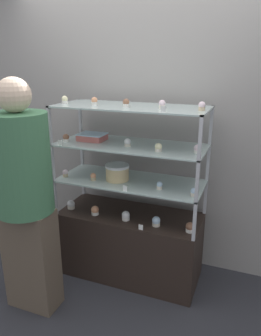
{
  "coord_description": "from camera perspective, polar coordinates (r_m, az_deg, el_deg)",
  "views": [
    {
      "loc": [
        0.94,
        -2.4,
        1.88
      ],
      "look_at": [
        0.0,
        0.0,
        1.02
      ],
      "focal_mm": 35.0,
      "sensor_mm": 36.0,
      "label": 1
    }
  ],
  "objects": [
    {
      "name": "display_riser_upper",
      "position": [
        2.6,
        0.0,
        10.35
      ],
      "size": [
        1.22,
        0.51,
        0.31
      ],
      "color": "#B7B7BC",
      "rests_on": "display_riser_middle"
    },
    {
      "name": "cupcake_15",
      "position": [
        2.53,
        -0.77,
        11.24
      ],
      "size": [
        0.05,
        0.05,
        0.06
      ],
      "color": "white",
      "rests_on": "display_riser_upper"
    },
    {
      "name": "cupcake_4",
      "position": [
        2.62,
        10.31,
        -10.14
      ],
      "size": [
        0.07,
        0.07,
        0.08
      ],
      "color": "white",
      "rests_on": "display_base"
    },
    {
      "name": "layer_cake_centerpiece",
      "position": [
        2.74,
        -2.31,
        -0.74
      ],
      "size": [
        0.2,
        0.2,
        0.13
      ],
      "color": "#DBBC84",
      "rests_on": "display_riser_lower"
    },
    {
      "name": "cupcake_7",
      "position": [
        2.57,
        5.07,
        -3.04
      ],
      "size": [
        0.05,
        0.05,
        0.06
      ],
      "color": "beige",
      "rests_on": "display_riser_lower"
    },
    {
      "name": "customer_figure",
      "position": [
        2.49,
        -17.95,
        -4.47
      ],
      "size": [
        0.41,
        0.41,
        1.77
      ],
      "color": "brown",
      "rests_on": "ground_plane"
    },
    {
      "name": "price_tag_1",
      "position": [
        2.52,
        -0.95,
        -3.56
      ],
      "size": [
        0.04,
        0.0,
        0.04
      ],
      "color": "white",
      "rests_on": "display_riser_lower"
    },
    {
      "name": "cupcake_11",
      "position": [
        2.46,
        4.88,
        3.58
      ],
      "size": [
        0.05,
        0.05,
        0.06
      ],
      "color": "beige",
      "rests_on": "display_riser_middle"
    },
    {
      "name": "back_wall",
      "position": [
        3.01,
        2.82,
        7.33
      ],
      "size": [
        8.0,
        0.05,
        2.6
      ],
      "color": "gray",
      "rests_on": "ground_plane"
    },
    {
      "name": "sheet_cake_frosted",
      "position": [
        2.81,
        -6.67,
        5.42
      ],
      "size": [
        0.22,
        0.18,
        0.06
      ],
      "color": "#C66660",
      "rests_on": "display_riser_middle"
    },
    {
      "name": "display_riser_middle",
      "position": [
        2.66,
        0.0,
        3.73
      ],
      "size": [
        1.22,
        0.51,
        0.31
      ],
      "color": "#B7B7BC",
      "rests_on": "display_riser_lower"
    },
    {
      "name": "cupcake_8",
      "position": [
        2.48,
        10.94,
        -4.13
      ],
      "size": [
        0.05,
        0.05,
        0.06
      ],
      "color": "beige",
      "rests_on": "display_riser_lower"
    },
    {
      "name": "cupcake_16",
      "position": [
        2.46,
        5.53,
        10.97
      ],
      "size": [
        0.05,
        0.05,
        0.06
      ],
      "color": "beige",
      "rests_on": "display_riser_upper"
    },
    {
      "name": "price_tag_3",
      "position": [
        2.27,
        5.72,
        10.12
      ],
      "size": [
        0.04,
        0.0,
        0.04
      ],
      "color": "white",
      "rests_on": "display_riser_upper"
    },
    {
      "name": "cupcake_10",
      "position": [
        2.6,
        -0.52,
        4.45
      ],
      "size": [
        0.05,
        0.05,
        0.06
      ],
      "color": "beige",
      "rests_on": "display_riser_middle"
    },
    {
      "name": "price_tag_2",
      "position": [
        2.69,
        -12.21,
        4.33
      ],
      "size": [
        0.04,
        0.0,
        0.04
      ],
      "color": "white",
      "rests_on": "display_riser_middle"
    },
    {
      "name": "cupcake_6",
      "position": [
        2.76,
        -6.52,
        -1.52
      ],
      "size": [
        0.05,
        0.05,
        0.06
      ],
      "color": "#CCB28C",
      "rests_on": "display_riser_lower"
    },
    {
      "name": "cupcake_13",
      "position": [
        2.79,
        -11.38,
        11.56
      ],
      "size": [
        0.05,
        0.05,
        0.06
      ],
      "color": "white",
      "rests_on": "display_riser_upper"
    },
    {
      "name": "cupcake_1",
      "position": [
        2.86,
        -6.2,
        -7.37
      ],
      "size": [
        0.07,
        0.07,
        0.08
      ],
      "color": "white",
      "rests_on": "display_base"
    },
    {
      "name": "display_riser_lower",
      "position": [
        2.76,
        0.0,
        -2.52
      ],
      "size": [
        1.22,
        0.51,
        0.31
      ],
      "color": "#B7B7BC",
      "rests_on": "display_base"
    },
    {
      "name": "cupcake_14",
      "position": [
        2.66,
        -6.3,
        11.49
      ],
      "size": [
        0.05,
        0.05,
        0.06
      ],
      "color": "white",
      "rests_on": "display_riser_upper"
    },
    {
      "name": "cupcake_17",
      "position": [
        2.41,
        12.34,
        10.47
      ],
      "size": [
        0.05,
        0.05,
        0.06
      ],
      "color": "#CCB28C",
      "rests_on": "display_riser_upper"
    },
    {
      "name": "cupcake_5",
      "position": [
        2.88,
        -11.28,
        -0.9
      ],
      "size": [
        0.05,
        0.05,
        0.06
      ],
      "color": "#CCB28C",
      "rests_on": "display_riser_lower"
    },
    {
      "name": "cupcake_0",
      "position": [
        3.0,
        -10.32,
        -6.31
      ],
      "size": [
        0.07,
        0.07,
        0.08
      ],
      "color": "beige",
      "rests_on": "display_base"
    },
    {
      "name": "cupcake_2",
      "position": [
        2.76,
        -0.82,
        -8.32
      ],
      "size": [
        0.07,
        0.07,
        0.08
      ],
      "color": "white",
      "rests_on": "display_base"
    },
    {
      "name": "price_tag_0",
      "position": [
        2.61,
        1.81,
        -10.27
      ],
      "size": [
        0.04,
        0.0,
        0.04
      ],
      "color": "white",
      "rests_on": "display_base"
    },
    {
      "name": "display_base",
      "position": [
        3.02,
        0.0,
        -13.05
      ],
      "size": [
        1.22,
        0.51,
        0.6
      ],
      "color": "black",
      "rests_on": "ground_plane"
    },
    {
      "name": "ground_plane",
      "position": [
        3.19,
        0.0,
        -17.66
      ],
      "size": [
        20.0,
        20.0,
        0.0
      ],
      "primitive_type": "plane",
      "color": "#2D2D33"
    },
    {
      "name": "cupcake_3",
      "position": [
        2.67,
        4.49,
        -9.26
      ],
      "size": [
        0.07,
        0.07,
        0.08
      ],
      "color": "beige",
      "rests_on": "display_base"
    },
    {
      "name": "cupcake_12",
      "position": [
        2.46,
        11.58,
        3.26
      ],
      "size": [
        0.05,
        0.05,
        0.06
      ],
      "color": "white",
      "rests_on": "display_riser_middle"
    },
    {
      "name": "cupcake_9",
      "position": [
        2.81,
        -11.17,
        5.16
      ],
      "size": [
        0.05,
        0.05,
        0.06
      ],
      "color": "white",
      "rests_on": "display_riser_middle"
    }
  ]
}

